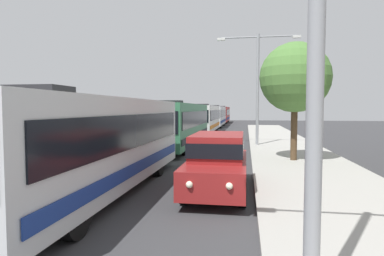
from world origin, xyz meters
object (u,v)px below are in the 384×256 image
Objects in this scene: bus_lead at (98,142)px; bus_second_in_line at (179,123)px; bus_rear at (222,114)px; bus_fourth_in_line at (215,115)px; white_suv at (218,160)px; roadside_tree at (295,78)px; box_truck_oncoming at (209,113)px; streetlamp_mid at (258,77)px; bus_middle at (204,118)px.

bus_lead is 0.95× the size of bus_second_in_line.
bus_fourth_in_line is at bearing -90.00° from bus_rear.
white_suv is at bearing 14.84° from bus_lead.
bus_lead is 1.92× the size of roadside_tree.
box_truck_oncoming reaches higher than white_suv.
white_suv is at bearing -72.47° from bus_second_in_line.
roadside_tree reaches higher than bus_fourth_in_line.
roadside_tree is (6.98, -45.48, 2.57)m from bus_rear.
bus_lead is at bearing -165.16° from white_suv.
box_truck_oncoming is (-3.30, 48.71, 0.02)m from bus_second_in_line.
bus_fourth_in_line is 2.02× the size of roadside_tree.
box_truck_oncoming is 1.42× the size of roadside_tree.
streetlamp_mid is at bearing -82.04° from bus_rear.
bus_second_in_line is 6.48m from streetlamp_mid.
bus_rear is 1.45× the size of streetlamp_mid.
bus_fourth_in_line is 38.57m from white_suv.
bus_middle is at bearing 98.33° from white_suv.
streetlamp_mid is (5.40, -25.26, 3.28)m from bus_fourth_in_line.
bus_middle is at bearing -90.00° from bus_fourth_in_line.
bus_rear reaches higher than white_suv.
bus_middle is 35.32m from box_truck_oncoming.
bus_fourth_in_line is 1.42× the size of box_truck_oncoming.
streetlamp_mid reaches higher than bus_middle.
bus_lead is at bearing -90.00° from bus_rear.
roadside_tree is (1.58, -6.85, -0.71)m from streetlamp_mid.
bus_second_in_line is 1.04× the size of bus_rear.
bus_rear is at bearing 97.96° from streetlamp_mid.
bus_second_in_line is 1.00× the size of bus_fourth_in_line.
streetlamp_mid is 1.33× the size of roadside_tree.
bus_lead and bus_second_in_line have the same top height.
roadside_tree reaches higher than box_truck_oncoming.
white_suv is at bearing -85.91° from bus_rear.
bus_second_in_line and bus_rear have the same top height.
bus_middle is (0.00, 26.24, 0.00)m from bus_lead.
box_truck_oncoming is at bearing 95.36° from bus_middle.
streetlamp_mid is (5.40, 14.11, 3.28)m from bus_lead.
roadside_tree is (6.98, -18.97, 2.57)m from bus_middle.
roadside_tree reaches higher than white_suv.
bus_middle is 0.96× the size of bus_fourth_in_line.
streetlamp_mid is at bearing 82.62° from white_suv.
bus_rear is at bearing -69.12° from box_truck_oncoming.
bus_rear is 9.26m from box_truck_oncoming.
bus_middle is 1.00× the size of bus_rear.
bus_rear is 2.25× the size of white_suv.
bus_fourth_in_line is at bearing 90.00° from bus_second_in_line.
bus_second_in_line is at bearing -90.00° from bus_fourth_in_line.
bus_second_in_line is 13.55m from bus_middle.
bus_lead is 15.46m from streetlamp_mid.
bus_lead is 3.88m from white_suv.
streetlamp_mid is (1.70, 13.13, 3.94)m from white_suv.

